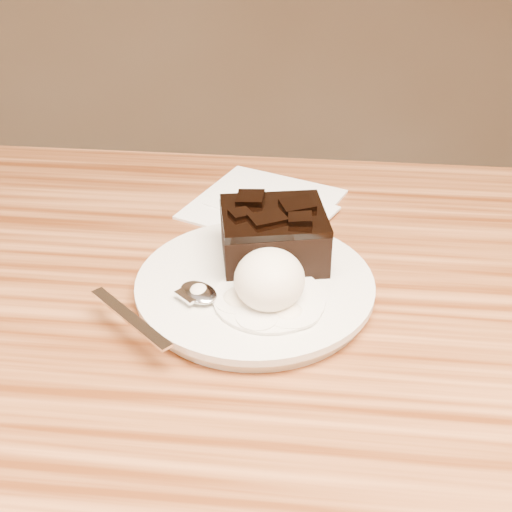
# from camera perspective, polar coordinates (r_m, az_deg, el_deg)

# --- Properties ---
(plate) EXTENTS (0.23, 0.23, 0.02)m
(plate) POSITION_cam_1_polar(r_m,az_deg,el_deg) (0.63, -0.10, -2.85)
(plate) COLOR silver
(plate) RESTS_ON dining_table
(brownie) EXTENTS (0.12, 0.11, 0.05)m
(brownie) POSITION_cam_1_polar(r_m,az_deg,el_deg) (0.64, 1.54, 1.61)
(brownie) COLOR black
(brownie) RESTS_ON plate
(ice_cream_scoop) EXTENTS (0.06, 0.07, 0.05)m
(ice_cream_scoop) POSITION_cam_1_polar(r_m,az_deg,el_deg) (0.58, 1.20, -2.10)
(ice_cream_scoop) COLOR white
(ice_cream_scoop) RESTS_ON plate
(melt_puddle) EXTENTS (0.10, 0.10, 0.00)m
(melt_puddle) POSITION_cam_1_polar(r_m,az_deg,el_deg) (0.59, 1.18, -3.81)
(melt_puddle) COLOR white
(melt_puddle) RESTS_ON plate
(spoon) EXTENTS (0.14, 0.13, 0.01)m
(spoon) POSITION_cam_1_polar(r_m,az_deg,el_deg) (0.60, -5.12, -3.37)
(spoon) COLOR silver
(spoon) RESTS_ON plate
(napkin) EXTENTS (0.21, 0.21, 0.01)m
(napkin) POSITION_cam_1_polar(r_m,az_deg,el_deg) (0.79, 0.66, 4.74)
(napkin) COLOR white
(napkin) RESTS_ON dining_table
(crumb_a) EXTENTS (0.01, 0.01, 0.00)m
(crumb_a) POSITION_cam_1_polar(r_m,az_deg,el_deg) (0.63, 5.60, -1.68)
(crumb_a) COLOR black
(crumb_a) RESTS_ON plate
(crumb_b) EXTENTS (0.01, 0.01, 0.00)m
(crumb_b) POSITION_cam_1_polar(r_m,az_deg,el_deg) (0.58, -0.49, -4.44)
(crumb_b) COLOR black
(crumb_b) RESTS_ON plate
(crumb_c) EXTENTS (0.01, 0.01, 0.00)m
(crumb_c) POSITION_cam_1_polar(r_m,az_deg,el_deg) (0.57, -0.33, -5.22)
(crumb_c) COLOR black
(crumb_c) RESTS_ON plate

